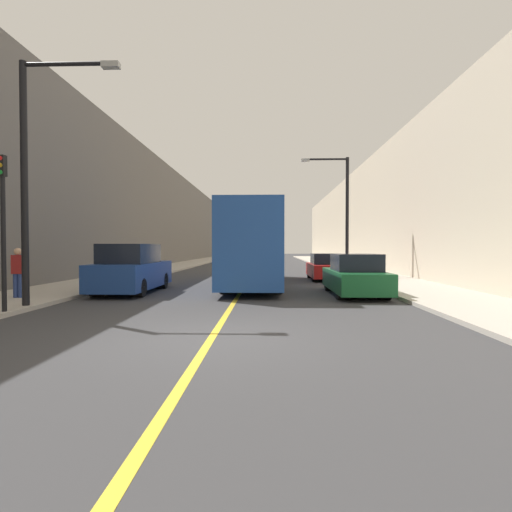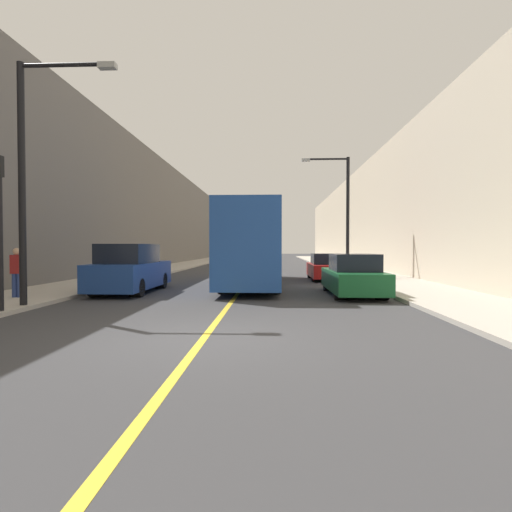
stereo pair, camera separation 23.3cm
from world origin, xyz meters
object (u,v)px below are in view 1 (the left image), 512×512
bus (254,245)px  car_right_near (355,277)px  parked_suv_left (132,270)px  street_lamp_right (343,207)px  pedestrian (18,272)px  street_lamp_left (34,164)px  traffic_light (3,227)px  car_right_mid (327,268)px

bus → car_right_near: size_ratio=2.50×
parked_suv_left → bus: bearing=35.0°
street_lamp_right → pedestrian: street_lamp_right is taller
street_lamp_left → street_lamp_right: bearing=49.5°
pedestrian → parked_suv_left: bearing=42.8°
parked_suv_left → street_lamp_right: street_lamp_right is taller
street_lamp_right → traffic_light: 18.31m
bus → car_right_mid: bus is taller
street_lamp_left → street_lamp_right: street_lamp_right is taller
parked_suv_left → car_right_near: size_ratio=1.10×
street_lamp_right → traffic_light: size_ratio=1.75×
car_right_mid → street_lamp_left: street_lamp_left is taller
street_lamp_left → traffic_light: size_ratio=1.72×
bus → car_right_near: 5.69m
car_right_mid → traffic_light: traffic_light is taller
car_right_mid → parked_suv_left: bearing=-143.3°
street_lamp_left → traffic_light: (-0.18, -1.08, -1.84)m
bus → street_lamp_left: 10.08m
traffic_light → parked_suv_left: bearing=75.1°
bus → street_lamp_left: size_ratio=1.62×
parked_suv_left → car_right_mid: bearing=36.7°
traffic_light → bus: bearing=54.8°
parked_suv_left → street_lamp_right: bearing=41.3°
bus → parked_suv_left: (-4.76, -3.33, -1.00)m
parked_suv_left → pedestrian: 3.95m
street_lamp_left → pedestrian: size_ratio=4.23×
bus → car_right_mid: size_ratio=2.63×
car_right_near → traffic_light: (-10.16, -4.89, 1.65)m
car_right_mid → street_lamp_right: (1.27, 2.27, 3.58)m
pedestrian → car_right_mid: bearing=38.3°
car_right_mid → street_lamp_left: bearing=-132.5°
car_right_near → bus: bearing=135.0°
car_right_near → car_right_mid: 7.04m
street_lamp_right → pedestrian: bearing=-138.4°
parked_suv_left → street_lamp_right: (9.92, 8.71, 3.35)m
car_right_mid → street_lamp_left: (-9.93, -10.85, 3.52)m
street_lamp_left → pedestrian: street_lamp_left is taller
street_lamp_left → bus: bearing=52.0°
bus → traffic_light: traffic_light is taller
traffic_light → pedestrian: size_ratio=2.46×
car_right_near → street_lamp_left: (-9.97, -3.81, 3.48)m
bus → pedestrian: size_ratio=6.85×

